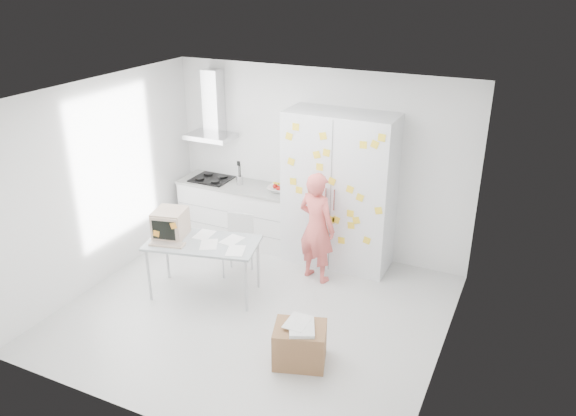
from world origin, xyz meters
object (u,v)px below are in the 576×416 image
at_px(cardboard_box, 300,344).
at_px(chair, 239,241).
at_px(person, 317,227).
at_px(desk, 182,232).

bearing_deg(cardboard_box, chair, 137.66).
relative_size(person, cardboard_box, 2.34).
distance_m(person, cardboard_box, 1.88).
xyz_separation_m(desk, chair, (0.40, 0.71, -0.37)).
height_order(person, desk, person).
relative_size(desk, chair, 1.79).
bearing_deg(person, chair, 31.87).
relative_size(person, chair, 1.81).
xyz_separation_m(person, chair, (-1.03, -0.30, -0.29)).
xyz_separation_m(person, cardboard_box, (0.53, -1.72, -0.54)).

